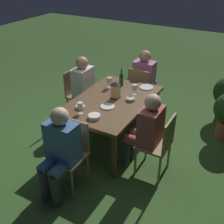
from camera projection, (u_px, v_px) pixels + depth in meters
ground_plane at (112, 139)px, 4.49m from camera, size 16.00×16.00×0.00m
dining_table at (112, 102)px, 4.16m from camera, size 1.61×1.03×0.73m
chair_head_far at (71, 150)px, 3.46m from camera, size 0.40×0.42×0.87m
person_in_blue at (60, 149)px, 3.23m from camera, size 0.48×0.38×1.15m
chair_head_near at (140, 88)px, 5.04m from camera, size 0.40×0.42×0.87m
person_in_pink at (145, 77)px, 5.12m from camera, size 0.48×0.38×1.15m
chair_side_right_b at (159, 143)px, 3.59m from camera, size 0.42×0.40×0.87m
person_in_rust at (146, 129)px, 3.60m from camera, size 0.38×0.47×1.15m
chair_side_left_a at (78, 92)px, 4.91m from camera, size 0.42×0.40×0.87m
person_in_cream at (86, 86)px, 4.75m from camera, size 0.38×0.47×1.15m
lantern_centerpiece at (116, 89)px, 4.10m from camera, size 0.15×0.15×0.27m
green_bottle_on_table at (121, 79)px, 4.50m from camera, size 0.07×0.07×0.29m
wine_glass_a at (134, 88)px, 4.21m from camera, size 0.08×0.08×0.17m
wine_glass_b at (80, 106)px, 3.71m from camera, size 0.08×0.08×0.17m
wine_glass_c at (109, 81)px, 4.44m from camera, size 0.08×0.08×0.17m
plate_a at (107, 106)px, 3.92m from camera, size 0.20×0.20×0.01m
plate_b at (146, 87)px, 4.48m from camera, size 0.22×0.22×0.01m
bowl_olives at (131, 99)px, 4.09m from camera, size 0.13×0.13×0.04m
bowl_bread at (80, 107)px, 3.88m from camera, size 0.13×0.13×0.04m
bowl_salad at (94, 116)px, 3.65m from camera, size 0.16×0.16×0.05m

